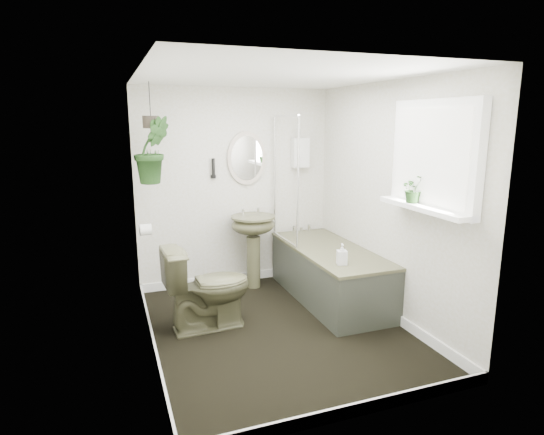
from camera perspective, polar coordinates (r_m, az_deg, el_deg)
name	(u,v)px	position (r m, az deg, el deg)	size (l,w,h in m)	color
floor	(277,330)	(4.43, 0.69, -13.92)	(2.30, 2.80, 0.02)	black
ceiling	(278,74)	(4.00, 0.78, 17.51)	(2.30, 2.80, 0.02)	white
wall_back	(235,188)	(5.38, -4.63, 3.70)	(2.30, 0.02, 2.30)	silver
wall_front	(360,252)	(2.82, 10.99, -4.29)	(2.30, 0.02, 2.30)	silver
wall_left	(144,219)	(3.81, -15.81, -0.24)	(0.02, 2.80, 2.30)	silver
wall_right	(388,202)	(4.59, 14.40, 1.90)	(0.02, 2.80, 2.30)	silver
skirting	(277,324)	(4.40, 0.69, -13.22)	(2.30, 2.80, 0.10)	white
bathtub	(330,274)	(5.04, 7.25, -7.02)	(0.72, 1.72, 0.58)	#4C4C32
bath_screen	(286,180)	(5.11, 1.72, 4.77)	(0.04, 0.72, 1.40)	silver
shower_box	(300,153)	(5.53, 3.58, 8.13)	(0.20, 0.10, 0.35)	white
oval_mirror	(247,158)	(5.34, -3.19, 7.44)	(0.46, 0.03, 0.62)	beige
wall_sconce	(213,168)	(5.23, -7.36, 6.17)	(0.04, 0.04, 0.22)	black
toilet_roll_holder	(146,230)	(4.55, -15.59, -1.48)	(0.11, 0.11, 0.11)	white
window_recess	(434,156)	(3.93, 19.71, 7.26)	(0.08, 1.00, 0.90)	white
window_sill	(424,208)	(3.94, 18.49, 1.19)	(0.18, 1.00, 0.04)	white
window_blinds	(430,156)	(3.90, 19.20, 7.27)	(0.01, 0.86, 0.76)	white
toilet	(208,287)	(4.34, -8.07, -8.60)	(0.45, 0.80, 0.81)	#4C4C32
pedestal_sink	(253,251)	(5.32, -2.35, -4.28)	(0.51, 0.43, 0.86)	#4C4C32
sill_plant	(414,189)	(4.02, 17.38, 3.46)	(0.21, 0.18, 0.24)	black
hanging_plant	(152,150)	(4.70, -14.77, 8.18)	(0.37, 0.30, 0.67)	black
soap_bottle	(342,254)	(4.40, 8.78, -4.56)	(0.09, 0.09, 0.20)	black
hanging_pot	(151,122)	(4.69, -14.96, 11.51)	(0.16, 0.16, 0.12)	#332C24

